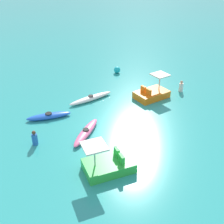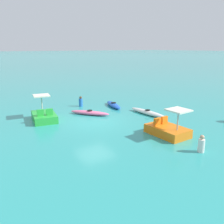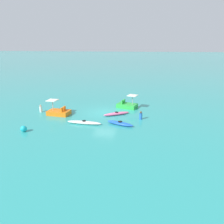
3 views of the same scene
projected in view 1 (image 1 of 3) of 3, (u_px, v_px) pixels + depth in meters
The scene contains 9 objects.
ground_plane at pixel (113, 130), 16.97m from camera, with size 600.00×600.00×0.00m, color teal.
kayak_pink at pixel (86, 132), 16.52m from camera, with size 2.32×2.82×0.37m.
kayak_blue at pixel (49, 116), 18.14m from camera, with size 1.41×2.89×0.37m.
kayak_white at pixel (91, 98), 20.32m from camera, with size 0.76×3.53×0.37m.
pedal_boat_green at pixel (108, 164), 13.77m from camera, with size 1.95×2.66×1.68m.
pedal_boat_orange at pixel (152, 93), 20.60m from camera, with size 1.51×2.45×1.68m.
buoy_cyan at pixel (117, 70), 24.78m from camera, with size 0.57×0.57×0.57m, color #19B7C6.
person_near_shore at pixel (35, 138), 15.58m from camera, with size 0.36×0.36×0.88m.
person_by_kayaks at pixel (181, 87), 21.49m from camera, with size 0.41×0.41×0.88m.
Camera 1 is at (11.75, -7.93, 9.41)m, focal length 45.30 mm.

